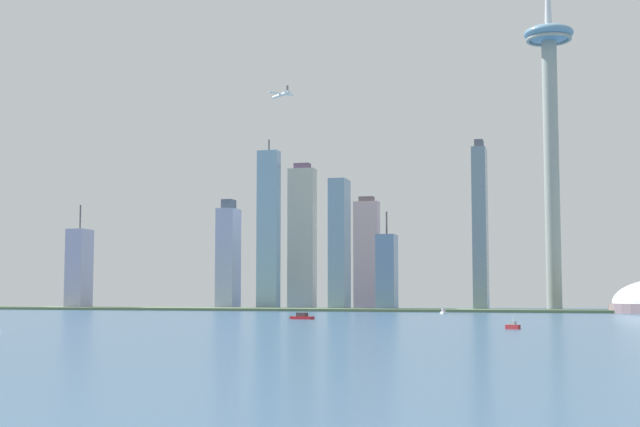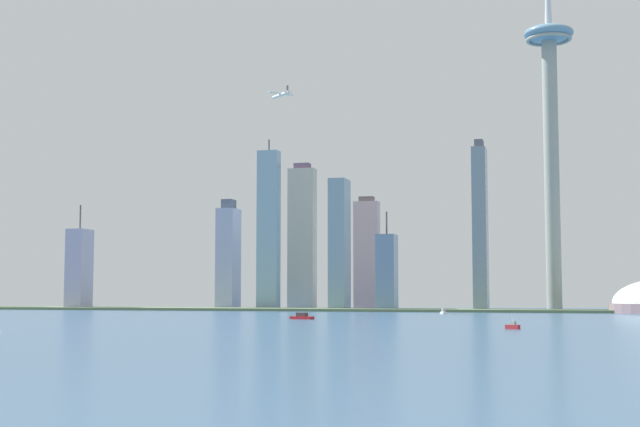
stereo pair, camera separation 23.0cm
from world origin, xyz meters
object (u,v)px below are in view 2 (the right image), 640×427
Objects in this scene: skyscraper_2 at (269,230)px; skyscraper_5 at (302,237)px; observation_tower at (550,104)px; skyscraper_7 at (482,289)px; skyscraper_9 at (228,257)px; skyscraper_10 at (367,254)px; airplane at (281,95)px; skyscraper_3 at (387,273)px; boat_1 at (443,312)px; skyscraper_0 at (79,269)px; boat_6 at (302,317)px; skyscraper_8 at (480,228)px; boat_2 at (513,326)px; skyscraper_4 at (339,245)px.

skyscraper_5 is at bearing 64.45° from skyscraper_2.
skyscraper_7 is at bearing 159.36° from observation_tower.
skyscraper_10 is at bearing 24.58° from skyscraper_9.
airplane reaches higher than skyscraper_10.
skyscraper_10 is (130.42, 59.65, 4.00)m from skyscraper_9.
skyscraper_3 is at bearing -9.48° from skyscraper_9.
skyscraper_9 is 263.38m from boat_1.
skyscraper_0 reaches higher than boat_1.
boat_6 is (-8.33, -251.98, -34.04)m from skyscraper_3.
observation_tower is 239.55m from boat_1.
skyscraper_5 is (-253.33, 40.89, -118.77)m from observation_tower.
skyscraper_7 is 0.42× the size of skyscraper_8.
skyscraper_2 is at bearing 176.22° from skyscraper_8.
skyscraper_0 is 393.08m from boat_1.
skyscraper_8 is at bearing -106.14° from airplane.
skyscraper_2 is at bearing -25.31° from airplane.
skyscraper_2 is at bearing 150.08° from boat_2.
airplane is at bearing 69.68° from boat_1.
skyscraper_8 reaches higher than boat_2.
skyscraper_9 reaches higher than boat_6.
skyscraper_8 reaches higher than skyscraper_9.
skyscraper_10 reaches higher than skyscraper_0.
skyscraper_3 is at bearing 14.34° from boat_1.
skyscraper_10 reaches higher than skyscraper_3.
skyscraper_8 is at bearing 2.04° from skyscraper_0.
airplane reaches higher than skyscraper_2.
skyscraper_4 is 16.67× the size of boat_2.
skyscraper_3 is at bearing 136.90° from boat_2.
skyscraper_3 is 5.46× the size of boat_6.
skyscraper_0 is 295.45m from skyscraper_10.
boat_6 is at bearing 154.20° from airplane.
skyscraper_7 reaches higher than boat_2.
skyscraper_2 is 210.80m from skyscraper_8.
skyscraper_3 is 0.61× the size of skyscraper_5.
skyscraper_5 is 1.30× the size of skyscraper_10.
boat_1 is at bearing -126.95° from observation_tower.
skyscraper_4 is 7.42× the size of boat_6.
skyscraper_8 is (210.32, -13.90, -2.71)m from skyscraper_2.
skyscraper_0 is 14.13× the size of boat_2.
skyscraper_10 is at bearing 137.60° from boat_2.
airplane is (-67.25, 161.76, 187.51)m from boat_6.
boat_1 is at bearing -30.51° from skyscraper_2.
skyscraper_10 is (-38.11, 87.78, 21.00)m from skyscraper_3.
skyscraper_8 is 289.54m from boat_6.
skyscraper_2 reaches higher than boat_2.
skyscraper_8 is 1.43× the size of skyscraper_9.
boat_1 is 1.46× the size of boat_2.
boat_6 is (-93.89, -263.36, -75.23)m from skyscraper_8.
observation_tower is 3.11× the size of skyscraper_10.
skyscraper_7 reaches higher than boat_1.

